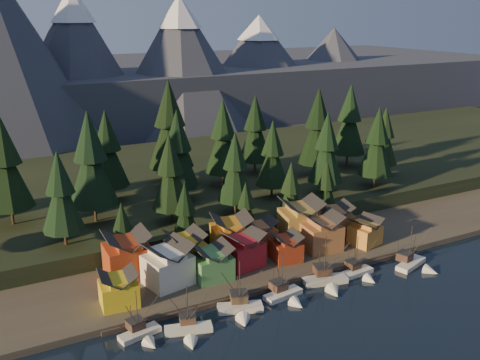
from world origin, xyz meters
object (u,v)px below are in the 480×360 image
boat_0 (142,328)px  boat_2 (241,303)px  house_back_1 (186,249)px  boat_4 (327,275)px  house_front_0 (119,288)px  house_front_1 (168,263)px  boat_5 (360,268)px  boat_1 (189,325)px  house_back_0 (127,253)px  boat_6 (416,259)px  boat_3 (286,290)px

boat_0 → boat_2: 20.98m
house_back_1 → boat_0: bearing=-131.6°
boat_0 → boat_4: (43.99, 0.59, 0.39)m
house_front_0 → boat_4: bearing=-9.1°
house_front_1 → boat_5: bearing=-31.3°
house_front_0 → house_back_1: size_ratio=0.88×
boat_1 → boat_4: boat_4 is taller
house_back_0 → house_back_1: 13.59m
boat_1 → house_front_0: (-9.57, 14.64, 3.45)m
boat_4 → boat_5: bearing=14.0°
boat_2 → house_back_1: (-3.44, 21.62, 3.89)m
boat_0 → house_front_1: size_ratio=0.95×
house_back_0 → house_back_1: size_ratio=1.16×
boat_0 → house_back_0: size_ratio=0.99×
boat_0 → house_back_1: (17.52, 20.75, 4.23)m
house_back_0 → house_back_1: house_back_0 is taller
boat_5 → boat_6: (14.79, -2.85, 0.11)m
boat_1 → house_front_0: bearing=138.7°
boat_5 → house_front_0: size_ratio=1.33×
boat_3 → house_back_0: house_back_0 is taller
boat_1 → boat_3: (23.89, 2.74, 0.25)m
boat_0 → house_front_1: 19.58m
house_front_1 → house_front_0: bearing=-174.4°
boat_0 → house_front_0: size_ratio=1.32×
boat_3 → boat_6: boat_6 is taller
boat_4 → boat_6: size_ratio=1.10×
house_front_1 → house_back_0: house_back_0 is taller
boat_3 → house_front_1: 26.84m
boat_1 → house_back_0: (-4.29, 26.33, 5.12)m
house_front_0 → boat_0: bearing=-80.0°
boat_1 → boat_4: size_ratio=0.83×
boat_6 → house_back_1: size_ratio=1.27×
boat_6 → boat_0: bearing=159.9°
boat_4 → house_front_1: bearing=169.5°
boat_3 → house_front_1: bearing=135.6°
boat_0 → boat_6: boat_6 is taller
boat_5 → house_front_0: 55.87m
boat_5 → boat_6: boat_6 is taller
boat_6 → house_front_1: 60.10m
boat_0 → boat_5: boat_5 is taller
house_back_0 → boat_3: bearing=-38.9°
boat_3 → house_back_1: 26.08m
boat_0 → boat_5: bearing=-11.3°
boat_0 → boat_1: (8.49, -3.03, -0.10)m
boat_1 → boat_2: size_ratio=0.87×
boat_3 → boat_5: boat_3 is taller
house_front_0 → house_front_1: size_ratio=0.73×
boat_3 → house_back_1: size_ratio=1.24×
house_front_0 → house_back_1: (18.60, 9.14, 0.88)m
boat_2 → house_back_1: bearing=118.0°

